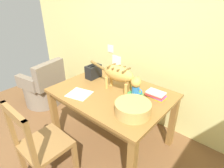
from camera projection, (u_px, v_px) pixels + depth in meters
name	position (u px, v px, depth m)	size (l,w,h in m)	color
wall_rear	(155.00, 36.00, 2.34)	(5.09, 0.11, 2.50)	#DBD282
dining_table	(112.00, 98.00, 2.16)	(1.30, 0.95, 0.73)	olive
cat	(120.00, 75.00, 2.04)	(0.70, 0.17, 0.30)	gold
saucer_bowl	(135.00, 96.00, 2.01)	(0.18, 0.18, 0.03)	#3F9348
coffee_mug	(136.00, 91.00, 1.98)	(0.13, 0.08, 0.09)	#2B76BB
magazine	(79.00, 94.00, 2.07)	(0.24, 0.22, 0.01)	#EBE2C4
book_stack	(156.00, 95.00, 1.99)	(0.20, 0.14, 0.07)	gold
wicker_basket	(133.00, 108.00, 1.73)	(0.34, 0.34, 0.12)	tan
toaster	(93.00, 71.00, 2.42)	(0.12, 0.20, 0.18)	black
wooden_chair_near	(41.00, 145.00, 1.76)	(0.43, 0.43, 0.95)	olive
wicker_armchair	(44.00, 89.00, 3.14)	(0.64, 0.67, 0.78)	#786A59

